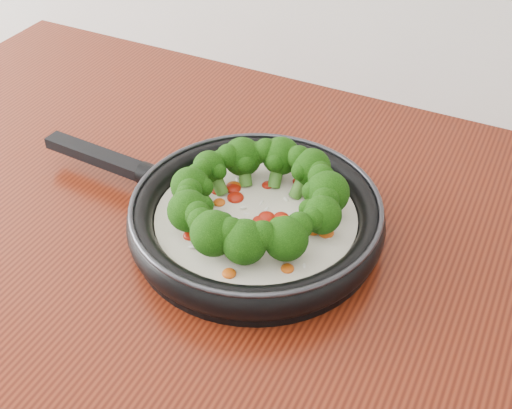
% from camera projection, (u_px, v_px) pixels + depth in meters
% --- Properties ---
extents(skillet, '(0.51, 0.34, 0.09)m').
position_uv_depth(skillet, '(255.00, 213.00, 0.81)').
color(skillet, black).
rests_on(skillet, counter).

